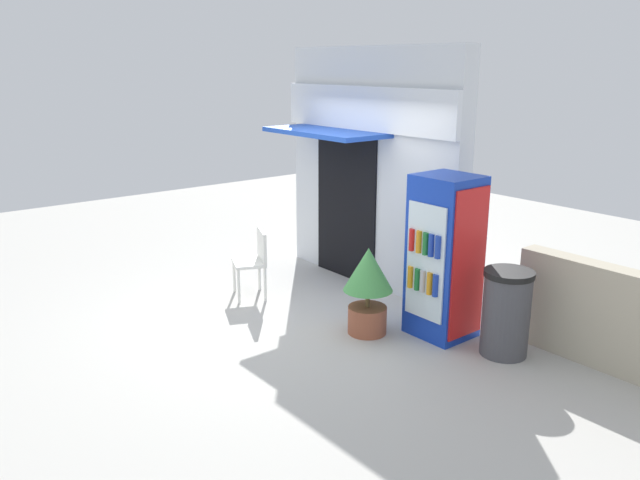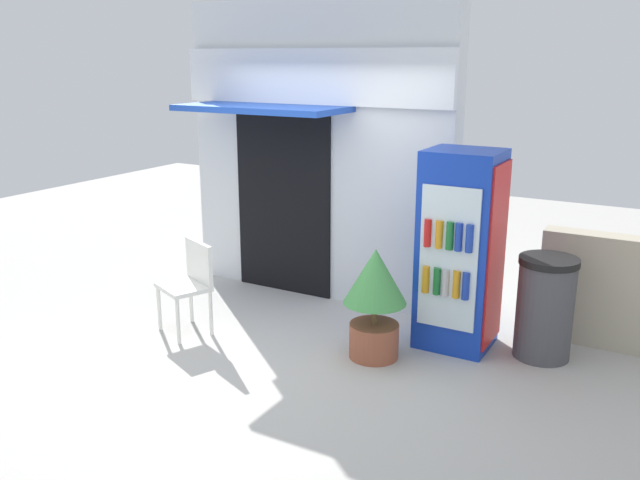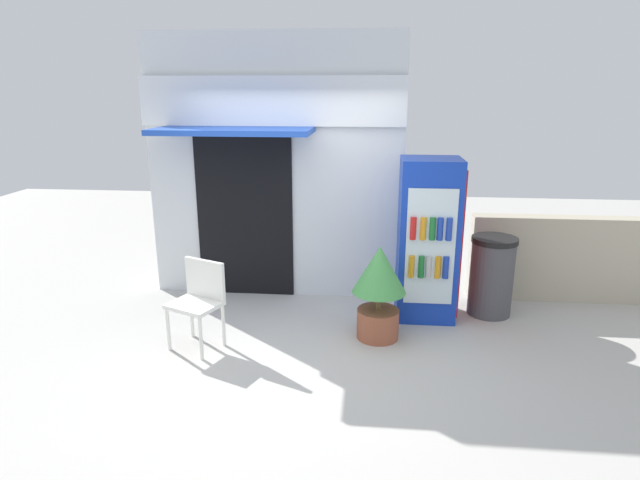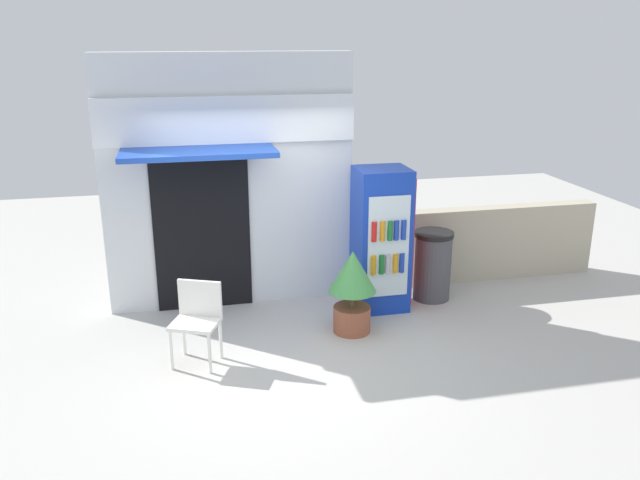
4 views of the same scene
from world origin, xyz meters
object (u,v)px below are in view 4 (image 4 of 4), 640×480
object	(u,v)px
drink_cooler	(381,240)
potted_plant_near_shop	(352,285)
trash_bin	(432,265)
plastic_chair	(197,315)

from	to	relation	value
drink_cooler	potted_plant_near_shop	bearing A→B (deg)	-130.96
trash_bin	drink_cooler	bearing A→B (deg)	-170.76
potted_plant_near_shop	trash_bin	distance (m)	1.48
drink_cooler	plastic_chair	size ratio (longest dim) A/B	2.05
trash_bin	potted_plant_near_shop	bearing A→B (deg)	-150.00
plastic_chair	trash_bin	size ratio (longest dim) A/B	0.96
potted_plant_near_shop	drink_cooler	bearing A→B (deg)	49.04
plastic_chair	potted_plant_near_shop	world-z (taller)	potted_plant_near_shop
drink_cooler	trash_bin	size ratio (longest dim) A/B	1.97
drink_cooler	potted_plant_near_shop	size ratio (longest dim) A/B	1.81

